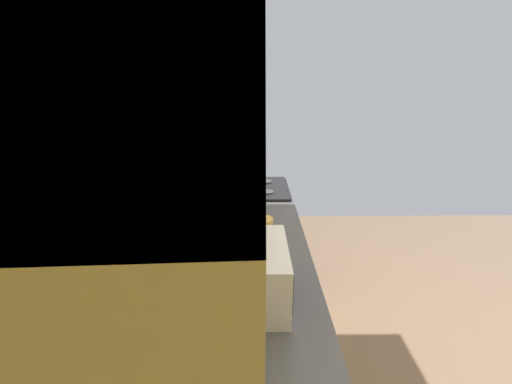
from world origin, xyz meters
TOP-DOWN VIEW (x-y plane):
  - wall_back at (0.00, 1.64)m, footprint 3.82×0.12m
  - upper_cabinets at (-0.38, 1.42)m, footprint 2.25×0.30m
  - oven_range at (1.41, 1.27)m, footprint 0.68×0.63m
  - microwave at (-0.20, 1.29)m, footprint 0.46×0.34m
  - bowl at (0.64, 1.21)m, footprint 0.15×0.15m

SIDE VIEW (x-z plane):
  - oven_range at x=1.41m, z-range -0.07..1.00m
  - bowl at x=0.64m, z-range 0.90..0.94m
  - microwave at x=-0.20m, z-range 0.90..1.16m
  - wall_back at x=0.00m, z-range 0.00..2.82m
  - upper_cabinets at x=-0.38m, z-range 1.49..2.05m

